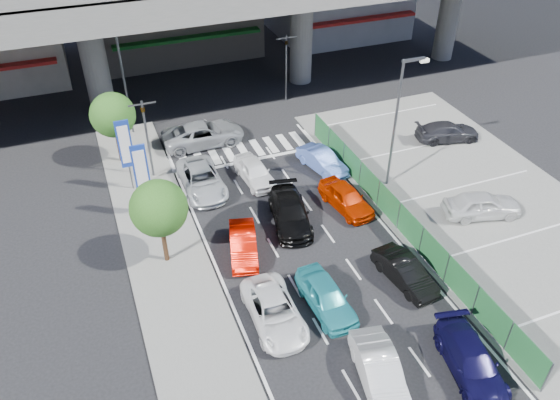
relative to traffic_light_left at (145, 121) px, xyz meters
name	(u,v)px	position (x,y,z in m)	size (l,w,h in m)	color
ground	(324,277)	(6.20, -12.00, -3.94)	(120.00, 120.00, 0.00)	black
parking_lot	(482,206)	(17.20, -10.00, -3.91)	(12.00, 28.00, 0.06)	slate
sidewalk_left	(167,260)	(-0.80, -8.00, -3.88)	(4.00, 30.00, 0.12)	slate
fence_run	(409,227)	(11.50, -11.00, -3.04)	(0.16, 22.00, 1.80)	#1E592D
traffic_light_left	(145,121)	(0.00, 0.00, 0.00)	(1.60, 1.24, 5.20)	#595B60
traffic_light_right	(286,52)	(11.70, 7.00, 0.00)	(1.60, 1.24, 5.20)	#595B60
street_lamp_right	(399,114)	(13.37, -6.00, 0.83)	(1.65, 0.22, 8.00)	#595B60
street_lamp_left	(125,69)	(-0.13, 6.00, 0.83)	(1.65, 0.22, 8.00)	#595B60
signboard_near	(141,172)	(-1.00, -4.01, -0.87)	(0.80, 0.14, 4.70)	#595B60
signboard_far	(125,146)	(-1.40, -1.01, -0.87)	(0.80, 0.14, 4.70)	#595B60
tree_near	(159,208)	(-0.80, -8.00, -0.55)	(2.80, 2.80, 4.80)	#382314
tree_far	(113,115)	(-1.60, 2.50, -0.55)	(2.80, 2.80, 4.80)	#382314
hatch_white_back_mid	(380,372)	(5.68, -18.26, -3.25)	(1.46, 4.19, 1.38)	silver
minivan_navy_back	(471,361)	(9.43, -19.12, -3.29)	(1.80, 4.44, 1.29)	black
sedan_white_mid_left	(274,311)	(2.90, -13.70, -3.31)	(2.09, 4.54, 1.26)	white
taxi_teal_mid	(326,297)	(5.42, -13.78, -3.25)	(1.63, 4.05, 1.38)	teal
hatch_black_mid_right	(405,272)	(9.69, -13.64, -3.31)	(1.33, 3.82, 1.26)	black
taxi_orange_left	(243,244)	(3.02, -8.87, -3.31)	(1.32, 3.79, 1.25)	#CA0F01
sedan_black_mid	(290,212)	(6.24, -7.33, -3.25)	(1.93, 4.76, 1.38)	black
taxi_orange_right	(346,198)	(9.75, -7.22, -3.25)	(1.61, 4.01, 1.37)	#BA2300
wagon_silver_front_left	(202,180)	(2.52, -2.44, -3.25)	(2.29, 4.97, 1.38)	#B8BDC1
sedan_white_front_mid	(255,172)	(5.78, -2.71, -3.27)	(1.58, 3.92, 1.34)	white
kei_truck_front_right	(322,161)	(10.18, -3.05, -3.29)	(1.36, 3.89, 1.28)	#5678D9
crossing_wagon_silver	(203,134)	(3.99, 2.79, -3.17)	(2.56, 5.54, 1.54)	#9A9DA2
parked_sedan_white	(482,205)	(16.49, -10.68, -3.14)	(1.74, 4.31, 1.47)	silver
parked_sedan_dgrey	(447,132)	(19.73, -2.83, -3.24)	(1.77, 4.36, 1.27)	#2A292F
traffic_cone	(395,210)	(11.95, -8.97, -3.49)	(0.40, 0.40, 0.77)	#D94F0C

